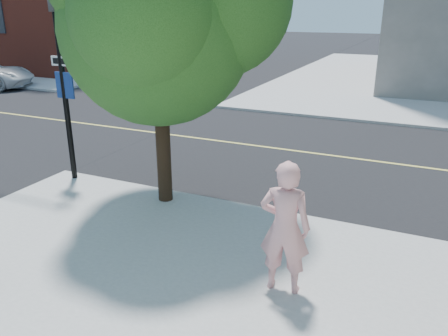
% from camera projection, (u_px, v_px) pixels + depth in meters
% --- Properties ---
extents(ground, '(140.00, 140.00, 0.00)m').
position_uv_depth(ground, '(96.00, 180.00, 11.48)').
color(ground, black).
rests_on(ground, ground).
extents(road_ew, '(140.00, 9.00, 0.01)m').
position_uv_depth(road_ew, '(183.00, 136.00, 15.33)').
color(road_ew, black).
rests_on(road_ew, ground).
extents(sidewalk_nw, '(26.00, 25.00, 0.12)m').
position_uv_depth(sidewalk_nw, '(47.00, 57.00, 38.86)').
color(sidewalk_nw, '#ADADAD').
rests_on(sidewalk_nw, ground).
extents(man_on_phone, '(0.80, 0.57, 2.06)m').
position_uv_depth(man_on_phone, '(285.00, 228.00, 6.56)').
color(man_on_phone, pink).
rests_on(man_on_phone, sidewalk_se).
extents(street_tree, '(4.76, 4.33, 6.32)m').
position_uv_depth(street_tree, '(162.00, 5.00, 8.66)').
color(street_tree, black).
rests_on(street_tree, sidewalk_se).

